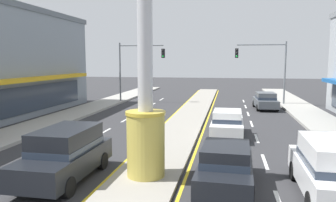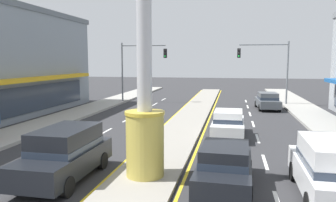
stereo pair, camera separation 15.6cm
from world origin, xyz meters
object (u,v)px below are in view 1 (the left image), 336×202
(traffic_light_right_side, at_px, (266,62))
(sedan_near_right_lane, at_px, (226,165))
(traffic_light_left_side, at_px, (136,62))
(suv_mid_left_lane, at_px, (66,153))
(sedan_far_right_lane, at_px, (227,123))
(district_sign, at_px, (145,70))
(suv_far_left_oncoming, at_px, (332,168))
(sedan_near_left_lane, at_px, (265,101))

(traffic_light_right_side, distance_m, sedan_near_right_lane, 22.90)
(traffic_light_left_side, height_order, traffic_light_right_side, same)
(sedan_near_right_lane, bearing_deg, suv_mid_left_lane, -177.59)
(traffic_light_right_side, xyz_separation_m, sedan_far_right_lane, (-3.59, -14.46, -3.46))
(sedan_far_right_lane, bearing_deg, district_sign, -110.85)
(traffic_light_left_side, distance_m, sedan_near_right_lane, 24.02)
(district_sign, xyz_separation_m, suv_mid_left_lane, (-2.90, -0.53, -3.04))
(district_sign, height_order, suv_far_left_oncoming, district_sign)
(sedan_far_right_lane, height_order, suv_mid_left_lane, suv_mid_left_lane)
(sedan_far_right_lane, bearing_deg, traffic_light_left_side, 123.93)
(traffic_light_right_side, height_order, suv_mid_left_lane, traffic_light_right_side)
(sedan_near_right_lane, bearing_deg, sedan_far_right_lane, 89.99)
(sedan_near_right_lane, xyz_separation_m, suv_far_left_oncoming, (3.30, -0.31, 0.20))
(suv_far_left_oncoming, bearing_deg, traffic_light_left_side, 119.79)
(traffic_light_left_side, xyz_separation_m, sedan_near_right_lane, (9.38, -21.84, -3.46))
(sedan_near_left_lane, bearing_deg, suv_far_left_oncoming, -90.01)
(traffic_light_left_side, bearing_deg, sedan_near_left_lane, -10.52)
(sedan_far_right_lane, relative_size, suv_mid_left_lane, 0.94)
(district_sign, distance_m, sedan_far_right_lane, 8.76)
(sedan_near_right_lane, bearing_deg, suv_far_left_oncoming, -5.34)
(district_sign, xyz_separation_m, traffic_light_right_side, (6.48, 22.06, 0.22))
(sedan_near_right_lane, bearing_deg, district_sign, 174.27)
(sedan_far_right_lane, relative_size, sedan_near_left_lane, 0.99)
(district_sign, height_order, suv_mid_left_lane, district_sign)
(traffic_light_right_side, xyz_separation_m, suv_mid_left_lane, (-9.38, -22.60, -3.26))
(suv_mid_left_lane, bearing_deg, sedan_far_right_lane, 54.56)
(suv_mid_left_lane, relative_size, suv_far_left_oncoming, 1.00)
(traffic_light_right_side, xyz_separation_m, sedan_near_right_lane, (-3.59, -22.36, -3.46))
(traffic_light_left_side, xyz_separation_m, sedan_near_left_lane, (12.68, -2.35, -3.46))
(sedan_near_right_lane, height_order, suv_mid_left_lane, suv_mid_left_lane)
(traffic_light_right_side, relative_size, sedan_far_right_lane, 1.43)
(district_sign, distance_m, suv_mid_left_lane, 4.24)
(sedan_near_left_lane, height_order, suv_mid_left_lane, suv_mid_left_lane)
(sedan_near_right_lane, relative_size, sedan_far_right_lane, 1.01)
(traffic_light_left_side, height_order, sedan_near_right_lane, traffic_light_left_side)
(traffic_light_right_side, bearing_deg, sedan_near_right_lane, -99.12)
(traffic_light_right_side, bearing_deg, sedan_near_left_lane, -95.62)
(traffic_light_left_side, relative_size, suv_mid_left_lane, 1.34)
(traffic_light_left_side, relative_size, suv_far_left_oncoming, 1.34)
(traffic_light_left_side, bearing_deg, district_sign, -73.26)
(traffic_light_right_side, distance_m, sedan_near_left_lane, 4.50)
(suv_far_left_oncoming, bearing_deg, sedan_far_right_lane, 111.91)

